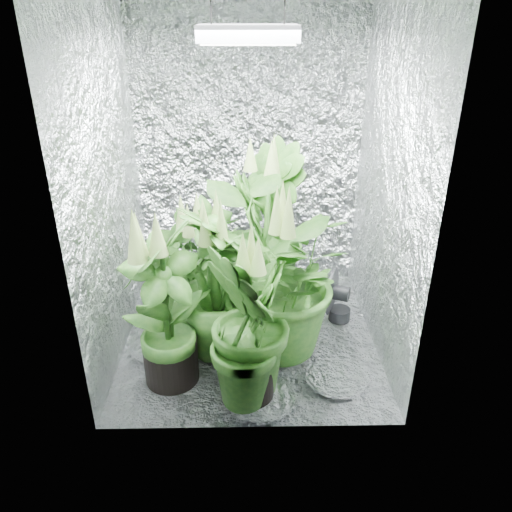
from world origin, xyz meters
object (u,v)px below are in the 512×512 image
object	(u,v)px
plant_c	(264,231)
plant_g	(250,328)
grow_lamp	(248,34)
plant_b	(210,255)
circulation_fan	(336,299)
plant_e	(275,280)
plant_f	(166,305)
plant_a	(191,264)
plant_d	(216,285)

from	to	relation	value
plant_c	plant_g	xyz separation A→B (m)	(-0.11, -0.99, -0.10)
grow_lamp	plant_b	distance (m)	1.54
plant_g	plant_c	bearing A→B (deg)	83.91
plant_g	circulation_fan	xyz separation A→B (m)	(0.59, 0.80, -0.32)
grow_lamp	plant_b	bearing A→B (deg)	122.57
plant_e	plant_f	size ratio (longest dim) A/B	1.01
plant_a	plant_f	bearing A→B (deg)	-95.90
plant_c	circulation_fan	size ratio (longest dim) A/B	3.32
plant_d	circulation_fan	xyz separation A→B (m)	(0.80, 0.34, -0.31)
plant_e	circulation_fan	world-z (taller)	plant_e
grow_lamp	plant_g	bearing A→B (deg)	-90.23
plant_a	plant_b	distance (m)	0.23
grow_lamp	circulation_fan	distance (m)	1.78
plant_a	plant_g	world-z (taller)	plant_g
grow_lamp	plant_e	world-z (taller)	grow_lamp
plant_g	plant_b	bearing A→B (deg)	104.94
plant_b	plant_g	world-z (taller)	plant_g
plant_c	plant_f	bearing A→B (deg)	-124.92
plant_g	grow_lamp	bearing A→B (deg)	89.77
plant_e	circulation_fan	xyz separation A→B (m)	(0.44, 0.39, -0.37)
grow_lamp	plant_b	world-z (taller)	grow_lamp
plant_a	plant_f	xyz separation A→B (m)	(-0.07, -0.64, 0.09)
plant_b	plant_g	distance (m)	1.08
grow_lamp	plant_c	distance (m)	1.31
plant_f	circulation_fan	bearing A→B (deg)	30.07
plant_d	plant_f	xyz separation A→B (m)	(-0.25, -0.27, 0.03)
plant_a	circulation_fan	world-z (taller)	plant_a
plant_e	plant_g	size ratio (longest dim) A/B	1.08
grow_lamp	plant_g	xyz separation A→B (m)	(-0.00, -0.60, -1.35)
grow_lamp	plant_f	size ratio (longest dim) A/B	0.45
plant_d	grow_lamp	bearing A→B (deg)	34.72
plant_g	plant_e	bearing A→B (deg)	69.57
plant_b	plant_c	bearing A→B (deg)	-6.90
plant_b	plant_c	size ratio (longest dim) A/B	0.68
plant_b	plant_e	world-z (taller)	plant_e
plant_c	circulation_fan	distance (m)	0.68
plant_d	plant_f	distance (m)	0.37
plant_b	plant_a	bearing A→B (deg)	-118.42
grow_lamp	plant_c	bearing A→B (deg)	75.18
plant_c	plant_d	bearing A→B (deg)	-119.97
plant_f	plant_g	world-z (taller)	plant_f
plant_a	plant_c	size ratio (longest dim) A/B	0.71
plant_d	plant_a	bearing A→B (deg)	116.50
plant_a	plant_d	size ratio (longest dim) A/B	0.87
plant_a	plant_f	size ratio (longest dim) A/B	0.80
grow_lamp	plant_g	world-z (taller)	grow_lamp
grow_lamp	plant_e	size ratio (longest dim) A/B	0.45
plant_b	plant_d	xyz separation A→B (m)	(0.08, -0.58, 0.09)
plant_b	plant_d	size ratio (longest dim) A/B	0.83
plant_f	plant_g	xyz separation A→B (m)	(0.45, -0.19, -0.02)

